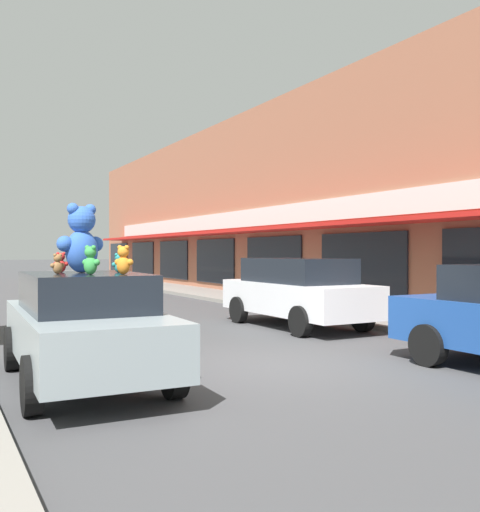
# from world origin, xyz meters

# --- Properties ---
(ground_plane) EXTENTS (260.00, 260.00, 0.00)m
(ground_plane) POSITION_xyz_m (0.00, 0.00, 0.00)
(ground_plane) COLOR #424244
(storefront_row) EXTENTS (16.06, 40.13, 7.61)m
(storefront_row) POSITION_xyz_m (13.90, 12.96, 3.80)
(storefront_row) COLOR #9E6047
(storefront_row) RESTS_ON ground_plane
(plush_art_car) EXTENTS (2.00, 4.40, 1.52)m
(plush_art_car) POSITION_xyz_m (-2.97, 0.14, 0.81)
(plush_art_car) COLOR #8C999E
(plush_art_car) RESTS_ON ground_plane
(teddy_bear_giant) EXTENTS (0.74, 0.52, 0.98)m
(teddy_bear_giant) POSITION_xyz_m (-2.97, 0.27, 1.99)
(teddy_bear_giant) COLOR blue
(teddy_bear_giant) RESTS_ON plush_art_car
(teddy_bear_red) EXTENTS (0.22, 0.14, 0.29)m
(teddy_bear_red) POSITION_xyz_m (-3.19, 0.60, 1.67)
(teddy_bear_red) COLOR red
(teddy_bear_red) RESTS_ON plush_art_car
(teddy_bear_green) EXTENTS (0.24, 0.28, 0.38)m
(teddy_bear_green) POSITION_xyz_m (-3.02, -0.45, 1.71)
(teddy_bear_green) COLOR green
(teddy_bear_green) RESTS_ON plush_art_car
(teddy_bear_teal) EXTENTS (0.21, 0.14, 0.28)m
(teddy_bear_teal) POSITION_xyz_m (-2.47, 0.16, 1.66)
(teddy_bear_teal) COLOR teal
(teddy_bear_teal) RESTS_ON plush_art_car
(teddy_bear_orange) EXTENTS (0.25, 0.27, 0.38)m
(teddy_bear_orange) POSITION_xyz_m (-2.61, -0.52, 1.71)
(teddy_bear_orange) COLOR orange
(teddy_bear_orange) RESTS_ON plush_art_car
(teddy_bear_brown) EXTENTS (0.21, 0.14, 0.27)m
(teddy_bear_brown) POSITION_xyz_m (-3.35, -0.02, 1.66)
(teddy_bear_brown) COLOR olive
(teddy_bear_brown) RESTS_ON plush_art_car
(parked_car_far_center) EXTENTS (1.91, 4.49, 1.66)m
(parked_car_far_center) POSITION_xyz_m (2.94, 3.61, 0.89)
(parked_car_far_center) COLOR silver
(parked_car_far_center) RESTS_ON ground_plane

